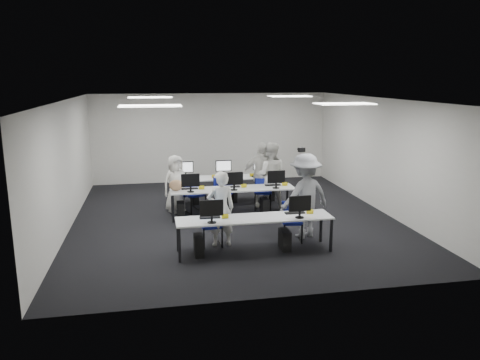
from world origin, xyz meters
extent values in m
plane|color=black|center=(0.00, 0.00, 0.00)|extent=(9.00, 9.00, 0.00)
plane|color=white|center=(0.00, 0.00, 3.00)|extent=(9.00, 9.00, 0.00)
cube|color=silver|center=(0.00, 4.50, 1.50)|extent=(8.00, 0.02, 3.00)
cube|color=silver|center=(0.00, -4.50, 1.50)|extent=(8.00, 0.02, 3.00)
cube|color=silver|center=(-4.00, 0.00, 1.50)|extent=(0.02, 9.00, 3.00)
cube|color=silver|center=(4.00, 0.00, 1.50)|extent=(0.02, 9.00, 3.00)
cube|color=white|center=(-2.00, -2.00, 2.98)|extent=(1.20, 0.60, 0.02)
cube|color=white|center=(2.00, -2.00, 2.98)|extent=(1.20, 0.60, 0.02)
cube|color=white|center=(-2.00, 2.00, 2.98)|extent=(1.20, 0.60, 0.02)
cube|color=white|center=(2.00, 2.00, 2.98)|extent=(1.20, 0.60, 0.02)
cube|color=silver|center=(0.00, -2.40, 0.71)|extent=(3.20, 0.70, 0.03)
cube|color=black|center=(-1.55, -2.70, 0.35)|extent=(0.05, 0.05, 0.70)
cube|color=black|center=(-1.55, -2.10, 0.35)|extent=(0.05, 0.05, 0.70)
cube|color=black|center=(1.55, -2.70, 0.35)|extent=(0.05, 0.05, 0.70)
cube|color=black|center=(1.55, -2.10, 0.35)|extent=(0.05, 0.05, 0.70)
cube|color=silver|center=(0.00, 0.20, 0.71)|extent=(3.20, 0.70, 0.03)
cube|color=black|center=(-1.55, -0.10, 0.35)|extent=(0.05, 0.05, 0.70)
cube|color=black|center=(-1.55, 0.50, 0.35)|extent=(0.05, 0.05, 0.70)
cube|color=black|center=(1.55, -0.10, 0.35)|extent=(0.05, 0.05, 0.70)
cube|color=black|center=(1.55, 0.50, 0.35)|extent=(0.05, 0.05, 0.70)
cube|color=silver|center=(0.00, 1.60, 0.71)|extent=(3.20, 0.70, 0.03)
cube|color=black|center=(-1.55, 1.30, 0.35)|extent=(0.05, 0.05, 0.70)
cube|color=black|center=(-1.55, 1.90, 0.35)|extent=(0.05, 0.05, 0.70)
cube|color=black|center=(1.55, 1.30, 0.35)|extent=(0.05, 0.05, 0.70)
cube|color=black|center=(1.55, 1.90, 0.35)|extent=(0.05, 0.05, 0.70)
cube|color=#0C46A4|center=(-0.90, -2.58, 1.03)|extent=(0.46, 0.04, 0.32)
cube|color=black|center=(-0.90, -2.26, 0.74)|extent=(0.42, 0.14, 0.02)
ellipsoid|color=black|center=(-0.60, -2.26, 0.75)|extent=(0.07, 0.10, 0.04)
cube|color=black|center=(-1.15, -2.40, 0.21)|extent=(0.18, 0.40, 0.42)
cube|color=white|center=(0.90, -2.58, 1.03)|extent=(0.46, 0.04, 0.32)
cube|color=black|center=(0.90, -2.26, 0.74)|extent=(0.42, 0.14, 0.02)
ellipsoid|color=black|center=(1.20, -2.26, 0.75)|extent=(0.07, 0.10, 0.04)
cube|color=black|center=(0.65, -2.40, 0.21)|extent=(0.18, 0.40, 0.42)
cube|color=white|center=(-1.10, 0.02, 1.03)|extent=(0.46, 0.04, 0.32)
cube|color=black|center=(-1.10, 0.34, 0.74)|extent=(0.42, 0.14, 0.02)
ellipsoid|color=black|center=(-0.80, 0.34, 0.75)|extent=(0.07, 0.10, 0.04)
cube|color=black|center=(-1.35, 0.20, 0.21)|extent=(0.18, 0.40, 0.42)
cube|color=white|center=(0.00, 0.02, 1.03)|extent=(0.46, 0.04, 0.32)
cube|color=black|center=(0.00, 0.34, 0.74)|extent=(0.42, 0.14, 0.02)
ellipsoid|color=black|center=(0.30, 0.34, 0.75)|extent=(0.07, 0.10, 0.04)
cube|color=black|center=(-0.25, 0.20, 0.21)|extent=(0.18, 0.40, 0.42)
cube|color=white|center=(1.10, 0.02, 1.03)|extent=(0.46, 0.04, 0.32)
cube|color=black|center=(1.10, 0.34, 0.74)|extent=(0.42, 0.14, 0.02)
ellipsoid|color=black|center=(1.40, 0.34, 0.75)|extent=(0.07, 0.10, 0.04)
cube|color=black|center=(0.85, 0.20, 0.21)|extent=(0.18, 0.40, 0.42)
cube|color=white|center=(-1.10, 1.78, 1.03)|extent=(0.46, 0.04, 0.32)
cube|color=black|center=(-1.10, 1.46, 0.74)|extent=(0.42, 0.14, 0.02)
ellipsoid|color=black|center=(-1.40, 1.46, 0.75)|extent=(0.07, 0.10, 0.04)
cube|color=black|center=(-0.85, 1.60, 0.21)|extent=(0.18, 0.40, 0.42)
cube|color=white|center=(0.00, 1.78, 1.03)|extent=(0.46, 0.04, 0.32)
cube|color=black|center=(0.00, 1.46, 0.74)|extent=(0.42, 0.14, 0.02)
ellipsoid|color=black|center=(-0.30, 1.46, 0.75)|extent=(0.07, 0.10, 0.04)
cube|color=black|center=(0.25, 1.60, 0.21)|extent=(0.18, 0.40, 0.42)
cube|color=white|center=(1.10, 1.78, 1.03)|extent=(0.46, 0.04, 0.32)
cube|color=black|center=(1.10, 1.46, 0.74)|extent=(0.42, 0.14, 0.02)
ellipsoid|color=black|center=(0.80, 1.46, 0.75)|extent=(0.07, 0.10, 0.04)
cube|color=black|center=(1.35, 1.60, 0.21)|extent=(0.18, 0.40, 0.42)
cube|color=navy|center=(-0.83, -1.87, 0.44)|extent=(0.44, 0.42, 0.06)
cube|color=navy|center=(-0.84, -1.68, 0.69)|extent=(0.41, 0.07, 0.35)
cube|color=navy|center=(0.95, -1.92, 0.44)|extent=(0.46, 0.45, 0.06)
cube|color=navy|center=(0.97, -1.73, 0.68)|extent=(0.40, 0.10, 0.34)
cube|color=navy|center=(-0.94, 0.74, 0.48)|extent=(0.58, 0.57, 0.06)
cube|color=navy|center=(-1.01, 0.94, 0.75)|extent=(0.43, 0.19, 0.38)
cube|color=navy|center=(-0.16, 0.87, 0.45)|extent=(0.49, 0.48, 0.06)
cube|color=navy|center=(-0.19, 1.06, 0.71)|extent=(0.42, 0.11, 0.35)
cube|color=navy|center=(0.93, 0.69, 0.48)|extent=(0.56, 0.55, 0.06)
cube|color=navy|center=(0.99, 0.89, 0.75)|extent=(0.43, 0.17, 0.37)
cube|color=navy|center=(-1.07, 1.02, 0.43)|extent=(0.51, 0.49, 0.06)
cube|color=navy|center=(-1.02, 0.84, 0.68)|extent=(0.40, 0.15, 0.34)
cube|color=navy|center=(-0.04, 1.12, 0.45)|extent=(0.52, 0.51, 0.06)
cube|color=navy|center=(-0.09, 0.93, 0.71)|extent=(0.41, 0.15, 0.35)
cube|color=navy|center=(0.98, 0.97, 0.42)|extent=(0.52, 0.51, 0.06)
cube|color=navy|center=(0.91, 0.80, 0.66)|extent=(0.38, 0.18, 0.33)
ellipsoid|color=#A47855|center=(-1.45, 0.21, 0.87)|extent=(0.36, 0.25, 0.28)
imported|color=silver|center=(-0.62, -1.90, 0.81)|extent=(0.62, 0.43, 1.62)
imported|color=silver|center=(1.17, 0.89, 0.90)|extent=(1.04, 0.91, 1.80)
imported|color=silver|center=(-1.42, 0.88, 0.76)|extent=(0.88, 0.75, 1.52)
imported|color=silver|center=(0.92, 0.97, 0.90)|extent=(1.10, 0.56, 1.80)
imported|color=slate|center=(1.30, -1.70, 0.95)|extent=(1.38, 1.03, 1.90)
cube|color=black|center=(1.25, -1.53, 1.96)|extent=(0.19, 0.21, 0.10)
camera|label=1|loc=(-1.98, -11.33, 3.53)|focal=35.00mm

